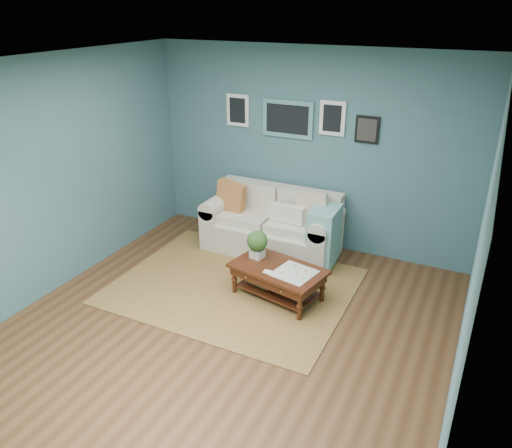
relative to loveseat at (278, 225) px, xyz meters
The scene contains 4 objects.
room_shell 2.21m from the loveseat, 83.14° to the right, with size 5.00×5.02×2.70m.
area_rug 1.17m from the loveseat, 95.04° to the right, with size 2.77×2.22×0.01m, color brown.
loveseat is the anchor object (origin of this frame).
coffee_table 1.15m from the loveseat, 68.16° to the right, with size 1.17×0.82×0.74m.
Camera 1 is at (2.21, -3.68, 3.21)m, focal length 35.00 mm.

